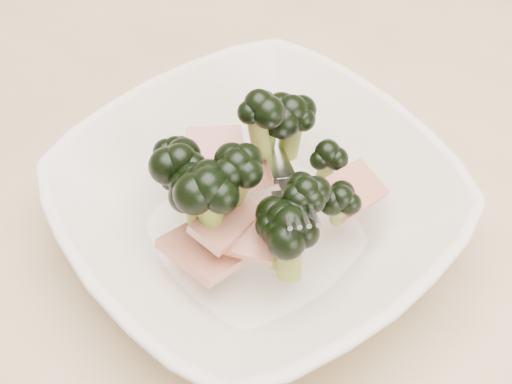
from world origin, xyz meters
TOP-DOWN VIEW (x-y plane):
  - dining_table at (0.00, 0.00)m, footprint 1.20×0.80m
  - broccoli_dish at (0.01, -0.08)m, footprint 0.31×0.31m

SIDE VIEW (x-z plane):
  - dining_table at x=0.00m, z-range 0.28..1.03m
  - broccoli_dish at x=0.01m, z-range 0.73..0.84m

